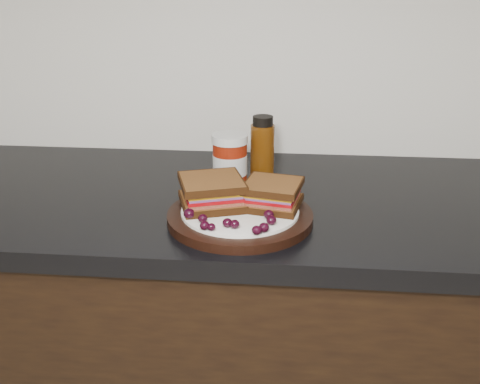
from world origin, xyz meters
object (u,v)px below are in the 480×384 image
at_px(condiment_jar, 230,160).
at_px(sandwich_left, 212,192).
at_px(plate, 240,217).
at_px(oil_bottle, 262,149).

bearing_deg(condiment_jar, sandwich_left, -95.41).
bearing_deg(plate, condiment_jar, 101.98).
xyz_separation_m(sandwich_left, oil_bottle, (0.09, 0.21, 0.02)).
distance_m(sandwich_left, oil_bottle, 0.23).
distance_m(plate, oil_bottle, 0.24).
bearing_deg(sandwich_left, oil_bottle, 49.59).
bearing_deg(oil_bottle, condiment_jar, -151.64).
relative_size(sandwich_left, oil_bottle, 0.78).
height_order(plate, condiment_jar, condiment_jar).
bearing_deg(condiment_jar, plate, -78.02).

